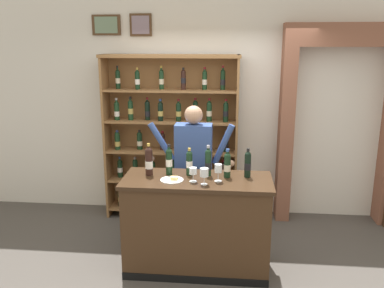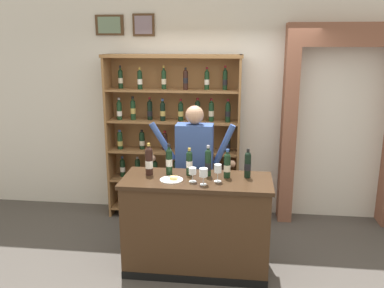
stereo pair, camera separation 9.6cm
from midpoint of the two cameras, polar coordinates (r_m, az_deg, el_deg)
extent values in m
cube|color=#47423D|center=(4.58, 2.46, -16.95)|extent=(14.00, 14.00, 0.02)
cube|color=silver|center=(5.58, 3.96, 6.99)|extent=(12.00, 0.16, 3.31)
cube|color=#4C331E|center=(5.70, -10.94, 15.96)|extent=(0.38, 0.02, 0.26)
cube|color=slate|center=(5.68, -10.98, 15.96)|extent=(0.30, 0.01, 0.21)
cube|color=#4C331E|center=(5.58, -6.25, 16.17)|extent=(0.29, 0.02, 0.29)
cube|color=gray|center=(5.56, -6.29, 16.17)|extent=(0.23, 0.01, 0.23)
cube|color=olive|center=(5.62, -10.86, 0.98)|extent=(0.03, 0.34, 2.19)
cube|color=olive|center=(5.36, 7.01, 0.48)|extent=(0.03, 0.34, 2.19)
cube|color=olive|center=(5.58, -1.88, 1.13)|extent=(1.75, 0.02, 2.19)
cube|color=olive|center=(5.73, -2.05, -8.82)|extent=(1.69, 0.32, 0.03)
cylinder|color=black|center=(5.80, -9.13, -7.37)|extent=(0.07, 0.07, 0.22)
sphere|color=black|center=(5.76, -9.18, -6.29)|extent=(0.07, 0.07, 0.07)
cylinder|color=black|center=(5.75, -9.19, -6.05)|extent=(0.03, 0.03, 0.06)
cylinder|color=black|center=(5.75, -9.19, -5.86)|extent=(0.03, 0.03, 0.03)
cylinder|color=tan|center=(5.81, -9.12, -7.49)|extent=(0.07, 0.07, 0.07)
cylinder|color=black|center=(5.75, -7.27, -7.50)|extent=(0.07, 0.07, 0.22)
sphere|color=black|center=(5.71, -7.31, -6.40)|extent=(0.07, 0.07, 0.07)
cylinder|color=black|center=(5.70, -7.32, -6.12)|extent=(0.03, 0.03, 0.07)
cylinder|color=navy|center=(5.69, -7.33, -5.87)|extent=(0.03, 0.03, 0.03)
cylinder|color=beige|center=(5.76, -7.27, -7.66)|extent=(0.07, 0.07, 0.07)
cylinder|color=black|center=(5.76, -4.94, -7.35)|extent=(0.07, 0.07, 0.23)
sphere|color=black|center=(5.72, -4.96, -6.21)|extent=(0.07, 0.07, 0.07)
cylinder|color=black|center=(5.71, -4.97, -5.97)|extent=(0.03, 0.03, 0.06)
cylinder|color=black|center=(5.70, -4.97, -5.77)|extent=(0.03, 0.03, 0.03)
cylinder|color=silver|center=(5.77, -4.93, -7.50)|extent=(0.07, 0.07, 0.07)
cylinder|color=black|center=(5.71, -3.12, -7.57)|extent=(0.07, 0.07, 0.22)
sphere|color=black|center=(5.67, -3.13, -6.47)|extent=(0.07, 0.07, 0.07)
cylinder|color=black|center=(5.66, -3.14, -6.15)|extent=(0.03, 0.03, 0.08)
cylinder|color=#99999E|center=(5.65, -3.14, -5.89)|extent=(0.03, 0.03, 0.03)
cylinder|color=tan|center=(5.72, -3.12, -7.72)|extent=(0.07, 0.07, 0.07)
cylinder|color=black|center=(5.67, -1.25, -7.75)|extent=(0.07, 0.07, 0.22)
sphere|color=black|center=(5.62, -1.25, -6.65)|extent=(0.07, 0.07, 0.07)
cylinder|color=black|center=(5.61, -1.26, -6.31)|extent=(0.03, 0.03, 0.08)
cylinder|color=black|center=(5.60, -1.26, -6.01)|extent=(0.04, 0.04, 0.03)
cylinder|color=black|center=(5.67, -1.25, -7.75)|extent=(0.07, 0.07, 0.07)
cylinder|color=black|center=(5.63, 1.32, -7.91)|extent=(0.07, 0.07, 0.22)
sphere|color=black|center=(5.59, 1.33, -6.83)|extent=(0.07, 0.07, 0.07)
cylinder|color=black|center=(5.58, 1.33, -6.59)|extent=(0.03, 0.03, 0.06)
cylinder|color=#B79338|center=(5.57, 1.33, -6.38)|extent=(0.03, 0.03, 0.03)
cylinder|color=beige|center=(5.63, 1.32, -7.81)|extent=(0.07, 0.07, 0.07)
cylinder|color=#19381E|center=(5.61, 3.13, -7.99)|extent=(0.07, 0.07, 0.22)
sphere|color=#19381E|center=(5.57, 3.15, -6.88)|extent=(0.07, 0.07, 0.07)
cylinder|color=#19381E|center=(5.56, 3.15, -6.63)|extent=(0.03, 0.03, 0.06)
cylinder|color=#99999E|center=(5.55, 3.16, -6.42)|extent=(0.03, 0.03, 0.03)
cylinder|color=silver|center=(5.61, 3.13, -8.04)|extent=(0.07, 0.07, 0.07)
cylinder|color=#19381E|center=(5.60, 5.18, -8.11)|extent=(0.07, 0.07, 0.22)
sphere|color=#19381E|center=(5.56, 5.20, -7.01)|extent=(0.07, 0.07, 0.07)
cylinder|color=#19381E|center=(5.55, 5.21, -6.78)|extent=(0.03, 0.03, 0.06)
cylinder|color=maroon|center=(5.54, 5.21, -6.58)|extent=(0.04, 0.04, 0.03)
cylinder|color=silver|center=(5.61, 5.17, -8.40)|extent=(0.07, 0.07, 0.07)
cube|color=olive|center=(5.58, -2.09, -5.00)|extent=(1.69, 0.32, 0.02)
cylinder|color=black|center=(5.72, -9.16, -3.49)|extent=(0.07, 0.07, 0.21)
sphere|color=black|center=(5.68, -9.21, -2.44)|extent=(0.07, 0.07, 0.07)
cylinder|color=black|center=(5.67, -9.22, -2.12)|extent=(0.03, 0.03, 0.08)
cylinder|color=navy|center=(5.67, -9.23, -1.84)|extent=(0.03, 0.03, 0.03)
cylinder|color=silver|center=(5.72, -9.16, -3.48)|extent=(0.07, 0.07, 0.07)
cylinder|color=black|center=(5.65, -7.09, -3.53)|extent=(0.07, 0.07, 0.22)
sphere|color=black|center=(5.62, -7.12, -2.39)|extent=(0.07, 0.07, 0.07)
cylinder|color=black|center=(5.61, -7.13, -2.14)|extent=(0.03, 0.03, 0.06)
cylinder|color=#99999E|center=(5.60, -7.14, -1.92)|extent=(0.03, 0.03, 0.03)
cylinder|color=silver|center=(5.66, -7.08, -3.82)|extent=(0.07, 0.07, 0.07)
cylinder|color=#19381E|center=(5.59, -4.67, -3.78)|extent=(0.07, 0.07, 0.20)
sphere|color=#19381E|center=(5.55, -4.69, -2.73)|extent=(0.07, 0.07, 0.07)
cylinder|color=#19381E|center=(5.54, -4.70, -2.36)|extent=(0.03, 0.03, 0.08)
cylinder|color=maroon|center=(5.53, -4.70, -2.04)|extent=(0.03, 0.03, 0.03)
cylinder|color=tan|center=(5.60, -4.66, -4.04)|extent=(0.07, 0.07, 0.07)
cylinder|color=black|center=(5.57, -1.76, -3.75)|extent=(0.07, 0.07, 0.21)
sphere|color=black|center=(5.54, -1.77, -2.67)|extent=(0.07, 0.07, 0.07)
cylinder|color=black|center=(5.53, -1.77, -2.32)|extent=(0.03, 0.03, 0.08)
cylinder|color=navy|center=(5.52, -1.77, -2.02)|extent=(0.03, 0.03, 0.03)
cylinder|color=silver|center=(5.57, -1.76, -3.66)|extent=(0.07, 0.07, 0.07)
cylinder|color=black|center=(5.53, 0.29, -3.86)|extent=(0.07, 0.07, 0.22)
sphere|color=black|center=(5.50, 0.29, -2.73)|extent=(0.07, 0.07, 0.07)
cylinder|color=black|center=(5.49, 0.29, -2.38)|extent=(0.03, 0.03, 0.08)
cylinder|color=#99999E|center=(5.48, 0.29, -2.06)|extent=(0.03, 0.03, 0.03)
cylinder|color=black|center=(5.54, 0.29, -3.98)|extent=(0.07, 0.07, 0.07)
cylinder|color=black|center=(5.46, 2.81, -4.14)|extent=(0.07, 0.07, 0.21)
sphere|color=black|center=(5.42, 2.83, -3.01)|extent=(0.07, 0.07, 0.07)
cylinder|color=black|center=(5.41, 2.83, -2.76)|extent=(0.03, 0.03, 0.06)
cylinder|color=navy|center=(5.41, 2.83, -2.55)|extent=(0.04, 0.04, 0.03)
cylinder|color=silver|center=(5.46, 2.81, -4.28)|extent=(0.07, 0.07, 0.07)
cylinder|color=black|center=(5.50, 5.12, -4.04)|extent=(0.07, 0.07, 0.22)
sphere|color=black|center=(5.46, 5.14, -2.89)|extent=(0.07, 0.07, 0.07)
cylinder|color=black|center=(5.45, 5.15, -2.60)|extent=(0.03, 0.03, 0.07)
cylinder|color=maroon|center=(5.44, 5.16, -2.35)|extent=(0.04, 0.04, 0.03)
cylinder|color=black|center=(5.50, 5.11, -4.27)|extent=(0.07, 0.07, 0.07)
cube|color=olive|center=(5.46, -2.13, -0.99)|extent=(1.69, 0.32, 0.02)
cylinder|color=#19381E|center=(5.56, -9.51, 0.32)|extent=(0.07, 0.07, 0.20)
sphere|color=#19381E|center=(5.54, -9.55, 1.40)|extent=(0.07, 0.07, 0.07)
cylinder|color=#19381E|center=(5.53, -9.56, 1.63)|extent=(0.03, 0.03, 0.06)
cylinder|color=navy|center=(5.53, -9.57, 1.82)|extent=(0.04, 0.04, 0.03)
cylinder|color=tan|center=(5.57, -9.50, 0.10)|extent=(0.07, 0.07, 0.07)
cylinder|color=black|center=(5.53, -6.48, 0.32)|extent=(0.07, 0.07, 0.20)
sphere|color=black|center=(5.50, -6.51, 1.38)|extent=(0.07, 0.07, 0.07)
cylinder|color=black|center=(5.50, -6.52, 1.63)|extent=(0.03, 0.03, 0.06)
cylinder|color=black|center=(5.49, -6.52, 1.84)|extent=(0.03, 0.03, 0.03)
cylinder|color=beige|center=(5.53, -6.47, 0.15)|extent=(0.07, 0.07, 0.06)
cylinder|color=black|center=(5.47, -3.29, 0.19)|extent=(0.07, 0.07, 0.19)
sphere|color=black|center=(5.44, -3.31, 1.24)|extent=(0.07, 0.07, 0.07)
cylinder|color=black|center=(5.44, -3.31, 1.49)|extent=(0.03, 0.03, 0.06)
cylinder|color=maroon|center=(5.43, -3.32, 1.72)|extent=(0.04, 0.04, 0.03)
cylinder|color=black|center=(5.47, -3.29, -0.09)|extent=(0.07, 0.07, 0.06)
cylinder|color=black|center=(5.42, -0.50, 0.15)|extent=(0.07, 0.07, 0.20)
sphere|color=black|center=(5.40, -0.50, 1.26)|extent=(0.07, 0.07, 0.07)
cylinder|color=black|center=(5.39, -0.51, 1.53)|extent=(0.03, 0.03, 0.07)
cylinder|color=navy|center=(5.39, -0.51, 1.77)|extent=(0.04, 0.04, 0.03)
cylinder|color=beige|center=(5.42, -0.50, 0.19)|extent=(0.07, 0.07, 0.06)
cylinder|color=black|center=(5.37, 2.18, 0.02)|extent=(0.07, 0.07, 0.21)
sphere|color=black|center=(5.34, 2.19, 1.17)|extent=(0.07, 0.07, 0.07)
cylinder|color=black|center=(5.33, 2.19, 1.55)|extent=(0.03, 0.03, 0.08)
cylinder|color=navy|center=(5.33, 2.20, 1.88)|extent=(0.03, 0.03, 0.03)
cylinder|color=tan|center=(5.37, 2.18, -0.24)|extent=(0.07, 0.07, 0.07)
cylinder|color=black|center=(5.39, 5.52, -0.06)|extent=(0.07, 0.07, 0.19)
sphere|color=black|center=(5.36, 5.55, 1.02)|extent=(0.07, 0.07, 0.07)
cylinder|color=black|center=(5.35, 5.56, 1.37)|extent=(0.03, 0.03, 0.08)
cylinder|color=#99999E|center=(5.35, 5.57, 1.69)|extent=(0.04, 0.04, 0.03)
cylinder|color=black|center=(5.39, 5.52, -0.24)|extent=(0.07, 0.07, 0.06)
cube|color=olive|center=(5.37, -2.17, 3.18)|extent=(1.69, 0.32, 0.02)
cylinder|color=#19381E|center=(5.48, -9.58, 4.44)|extent=(0.07, 0.07, 0.20)
sphere|color=#19381E|center=(5.46, -9.63, 5.56)|extent=(0.07, 0.07, 0.07)
cylinder|color=#19381E|center=(5.45, -9.65, 5.92)|extent=(0.03, 0.03, 0.08)
cylinder|color=#99999E|center=(5.45, -9.66, 6.24)|extent=(0.04, 0.04, 0.03)
cylinder|color=silver|center=(5.48, -9.57, 4.23)|extent=(0.07, 0.07, 0.07)
cylinder|color=#19381E|center=(5.44, -7.70, 4.53)|extent=(0.07, 0.07, 0.22)
sphere|color=#19381E|center=(5.42, -7.74, 5.75)|extent=(0.07, 0.07, 0.07)
cylinder|color=#19381E|center=(5.42, -7.76, 6.11)|extent=(0.03, 0.03, 0.08)
cylinder|color=black|center=(5.41, -7.77, 6.44)|extent=(0.04, 0.04, 0.03)
cylinder|color=tan|center=(5.44, -7.70, 4.60)|extent=(0.07, 0.07, 0.07)
cylinder|color=black|center=(5.41, -5.39, 4.51)|extent=(0.07, 0.07, 0.22)
sphere|color=black|center=(5.39, -5.41, 5.69)|extent=(0.07, 0.07, 0.07)
cylinder|color=black|center=(5.39, -5.42, 6.05)|extent=(0.03, 0.03, 0.08)
cylinder|color=maroon|center=(5.38, -5.43, 6.37)|extent=(0.03, 0.03, 0.03)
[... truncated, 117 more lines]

